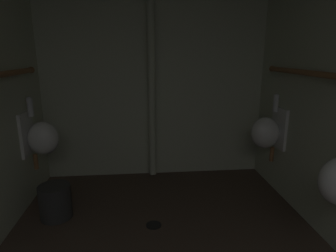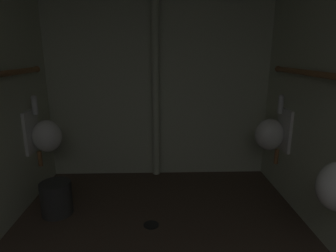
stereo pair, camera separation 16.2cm
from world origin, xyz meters
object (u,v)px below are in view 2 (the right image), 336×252
object	(u,v)px
urinal_right_far	(272,133)
waste_bin	(57,198)
standpipe_back_wall	(156,76)
urinal_left_mid	(45,135)
floor_drain	(152,225)

from	to	relation	value
urinal_right_far	waste_bin	bearing A→B (deg)	-170.84
standpipe_back_wall	urinal_right_far	bearing A→B (deg)	-22.41
urinal_right_far	urinal_left_mid	bearing A→B (deg)	179.54
standpipe_back_wall	floor_drain	world-z (taller)	standpipe_back_wall
urinal_right_far	floor_drain	bearing A→B (deg)	-155.50
floor_drain	waste_bin	xyz separation A→B (m)	(-0.91, 0.23, 0.16)
urinal_left_mid	standpipe_back_wall	world-z (taller)	standpipe_back_wall
waste_bin	floor_drain	bearing A→B (deg)	-13.93
standpipe_back_wall	waste_bin	world-z (taller)	standpipe_back_wall
waste_bin	urinal_left_mid	bearing A→B (deg)	117.80
urinal_right_far	waste_bin	distance (m)	2.27
standpipe_back_wall	waste_bin	distance (m)	1.68
urinal_left_mid	standpipe_back_wall	size ratio (longest dim) A/B	0.31
urinal_right_far	floor_drain	world-z (taller)	urinal_right_far
standpipe_back_wall	waste_bin	size ratio (longest dim) A/B	7.61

